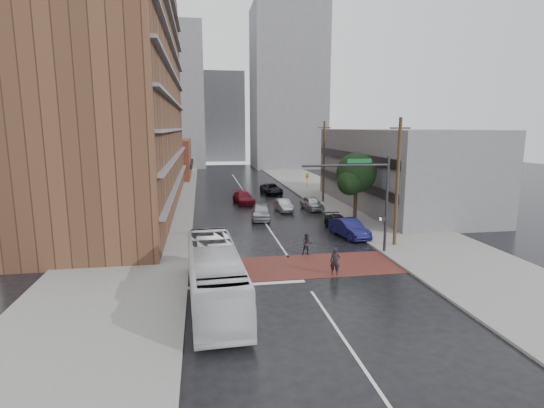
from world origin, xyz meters
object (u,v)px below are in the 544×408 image
object	(u,v)px
car_travel_b	(283,205)
pedestrian_b	(307,244)
car_travel_a	(261,212)
suv_travel	(271,189)
car_parked_far	(312,203)
transit_bus	(215,275)
car_travel_c	(244,198)
pedestrian_a	(335,262)
car_parked_near	(349,228)
car_parked_mid	(337,222)

from	to	relation	value
car_travel_b	pedestrian_b	bearing A→B (deg)	-99.64
pedestrian_b	car_travel_a	world-z (taller)	car_travel_a
suv_travel	car_parked_far	bearing A→B (deg)	-82.11
car_travel_b	transit_bus	bearing A→B (deg)	-113.83
pedestrian_b	car_travel_c	bearing A→B (deg)	102.45
pedestrian_a	car_travel_a	bearing A→B (deg)	121.06
transit_bus	car_parked_near	bearing A→B (deg)	42.86
transit_bus	car_travel_b	distance (m)	25.61
pedestrian_a	car_travel_a	xyz separation A→B (m)	(-2.37, 17.11, -0.08)
pedestrian_a	pedestrian_b	bearing A→B (deg)	121.95
car_travel_a	pedestrian_a	bearing A→B (deg)	-75.20
transit_bus	pedestrian_b	xyz separation A→B (m)	(6.96, 7.63, -0.74)
pedestrian_b	car_travel_c	distance (m)	22.14
pedestrian_b	car_parked_near	distance (m)	6.45
transit_bus	car_parked_mid	bearing A→B (deg)	49.64
transit_bus	car_travel_b	world-z (taller)	transit_bus
car_travel_a	transit_bus	bearing A→B (deg)	-97.72
car_parked_near	car_parked_far	size ratio (longest dim) A/B	1.09
car_travel_c	car_parked_mid	size ratio (longest dim) A/B	1.20
car_travel_a	car_parked_near	bearing A→B (deg)	-45.13
car_travel_c	car_parked_near	world-z (taller)	car_parked_near
transit_bus	pedestrian_b	world-z (taller)	transit_bus
pedestrian_a	suv_travel	world-z (taller)	pedestrian_a
car_travel_b	car_parked_mid	world-z (taller)	car_travel_b
pedestrian_a	car_travel_b	size ratio (longest dim) A/B	0.44
transit_bus	car_parked_far	distance (m)	27.23
pedestrian_a	car_travel_c	bearing A→B (deg)	120.05
car_travel_a	car_travel_c	bearing A→B (deg)	101.92
transit_bus	car_parked_near	world-z (taller)	transit_bus
transit_bus	pedestrian_a	xyz separation A→B (m)	(7.65, 3.13, -0.66)
transit_bus	suv_travel	xyz separation A→B (m)	(9.07, 36.51, -0.81)
car_travel_c	car_parked_far	distance (m)	8.91
suv_travel	car_parked_far	xyz separation A→B (m)	(2.71, -11.98, 0.01)
transit_bus	car_parked_far	bearing A→B (deg)	61.72
car_parked_far	car_travel_c	bearing A→B (deg)	139.14
car_parked_far	pedestrian_b	bearing A→B (deg)	-111.96
transit_bus	car_travel_a	bearing A→B (deg)	72.74
car_travel_b	car_parked_mid	size ratio (longest dim) A/B	0.97
pedestrian_b	suv_travel	world-z (taller)	pedestrian_b
car_parked_near	car_parked_mid	bearing A→B (deg)	78.92
car_travel_a	car_parked_far	size ratio (longest dim) A/B	1.09
pedestrian_a	car_travel_c	size ratio (longest dim) A/B	0.35
car_parked_near	pedestrian_b	bearing A→B (deg)	-148.50
car_travel_b	car_travel_a	bearing A→B (deg)	-133.04
transit_bus	car_travel_a	size ratio (longest dim) A/B	2.34
transit_bus	car_parked_near	size ratio (longest dim) A/B	2.34
car_travel_c	suv_travel	world-z (taller)	car_travel_c
pedestrian_b	car_travel_b	xyz separation A→B (m)	(1.44, 16.55, -0.13)
car_travel_a	car_parked_near	world-z (taller)	car_travel_a
car_travel_a	car_parked_mid	world-z (taller)	car_travel_a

